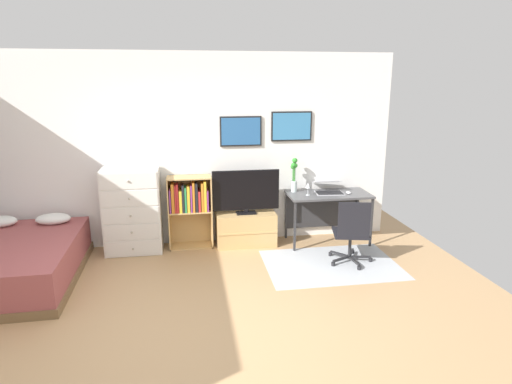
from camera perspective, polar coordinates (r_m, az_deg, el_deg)
ground_plane at (r=4.35m, az=-9.36°, el=-17.79°), size 7.20×7.20×0.00m
wall_back_with_posters at (r=6.19m, az=-9.75°, el=5.37°), size 6.12×0.09×2.70m
area_rug at (r=5.76m, az=9.86°, el=-9.35°), size 1.70×1.20×0.01m
bed at (r=5.88m, az=-29.64°, el=-8.06°), size 1.53×1.95×0.61m
dresser at (r=6.14m, az=-15.96°, el=-2.40°), size 0.76×0.46×1.18m
bookshelf at (r=6.13m, az=-8.76°, el=-1.56°), size 0.61×0.30×1.02m
tv_stand at (r=6.26m, az=-1.33°, el=-4.86°), size 0.84×0.41×0.47m
television at (r=6.08m, az=-1.33°, el=0.01°), size 0.95×0.16×0.63m
desk at (r=6.40m, az=9.28°, el=-1.19°), size 1.18×0.59×0.74m
office_chair at (r=5.66m, az=12.52°, el=-5.00°), size 0.58×0.57×0.86m
laptop at (r=6.36m, az=9.50°, el=0.58°), size 0.43×0.46×0.17m
computer_mouse at (r=6.33m, az=12.08°, el=-0.08°), size 0.06×0.10×0.03m
bamboo_vase at (r=6.27m, az=5.04°, el=2.42°), size 0.10×0.09×0.50m
wine_glass at (r=6.12m, az=6.87°, el=0.80°), size 0.07×0.07×0.18m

